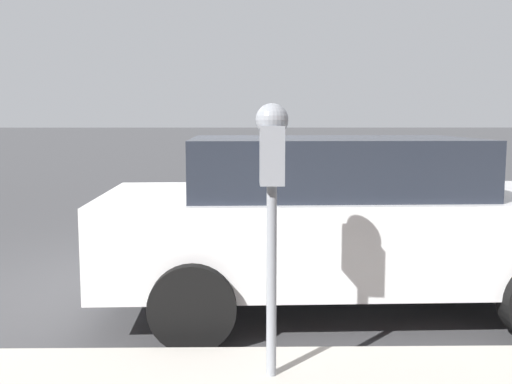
# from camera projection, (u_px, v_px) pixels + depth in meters

# --- Properties ---
(ground_plane) EXTENTS (220.00, 220.00, 0.00)m
(ground_plane) POSITION_uv_depth(u_px,v_px,m) (180.00, 280.00, 6.24)
(ground_plane) COLOR #424244
(parking_meter) EXTENTS (0.21, 0.19, 1.62)m
(parking_meter) POSITION_uv_depth(u_px,v_px,m) (272.00, 170.00, 3.46)
(parking_meter) COLOR gray
(parking_meter) RESTS_ON sidewalk
(car_white) EXTENTS (2.06, 4.25, 1.51)m
(car_white) POSITION_uv_depth(u_px,v_px,m) (344.00, 220.00, 5.20)
(car_white) COLOR silver
(car_white) RESTS_ON ground_plane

